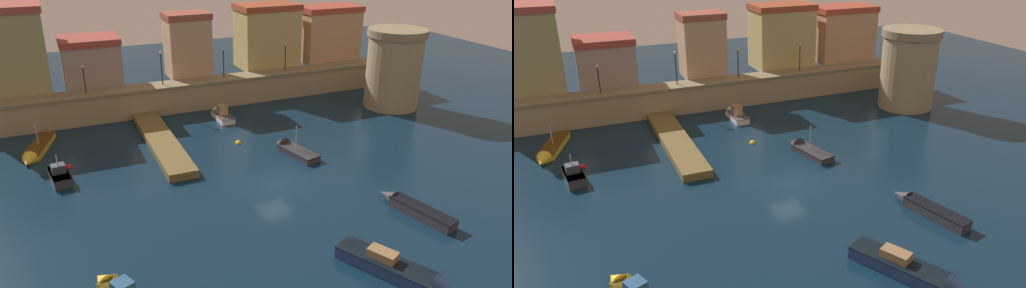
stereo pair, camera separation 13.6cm
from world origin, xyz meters
The scene contains 17 objects.
ground_plane centered at (0.00, 0.00, 0.00)m, with size 115.16×115.16×0.00m, color #0C2338.
quay_wall centered at (0.00, 20.48, 1.59)m, with size 47.86×2.88×3.16m.
old_town_backdrop centered at (-1.74, 24.33, 6.78)m, with size 46.36×5.99×9.10m.
fortress_tower centered at (20.55, 12.00, 4.51)m, with size 6.58×6.58×8.89m.
pier_dock centered at (-6.51, 11.25, 0.35)m, with size 2.55×15.89×0.70m.
quay_lamp_0 centered at (-12.06, 20.48, 5.20)m, with size 0.32×0.32×3.02m.
quay_lamp_1 centered at (-3.96, 20.48, 5.59)m, with size 0.32×0.32×3.68m.
quay_lamp_2 centered at (3.21, 20.48, 5.45)m, with size 0.32×0.32×3.44m.
quay_lamp_3 centered at (11.09, 20.48, 5.40)m, with size 0.32×0.32×3.36m.
moored_boat_0 centered at (1.16, 16.07, 0.45)m, with size 1.55×4.59×1.94m.
moored_boat_2 centered at (7.17, -8.05, 0.41)m, with size 2.58×6.42×1.13m.
moored_boat_3 centered at (1.68, -13.58, 0.47)m, with size 4.75×7.35×1.72m.
moored_boat_4 centered at (4.04, 4.88, 0.30)m, with size 2.69×5.52×3.23m.
moored_boat_5 centered at (-17.47, 13.76, 0.32)m, with size 3.41×7.16×2.95m.
moored_boat_6 centered at (-15.89, 7.70, 0.49)m, with size 1.89×4.28×2.56m.
mooring_buoy_0 centered at (-15.02, 9.58, 0.00)m, with size 0.58×0.58×0.58m, color red.
mooring_buoy_1 centered at (0.31, 8.73, 0.00)m, with size 0.57×0.57×0.57m, color yellow.
Camera 1 is at (-15.29, -31.59, 18.55)m, focal length 34.45 mm.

